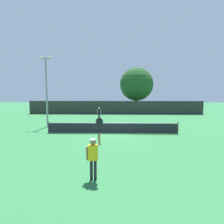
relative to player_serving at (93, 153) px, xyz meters
The scene contains 11 objects.
ground_plane 9.28m from the player_serving, 86.92° to the left, with size 120.00×120.00×0.00m, color #2D723D.
tennis_net 9.23m from the player_serving, 86.92° to the left, with size 11.58×0.08×1.07m.
perimeter_fence 25.06m from the player_serving, 88.87° to the left, with size 29.78×0.12×2.27m, color #2D332D.
player_serving is the anchor object (origin of this frame).
player_receiving 18.30m from the player_serving, 94.97° to the left, with size 0.57×0.25×1.67m.
tennis_ball 12.46m from the player_serving, 99.83° to the left, with size 0.07×0.07×0.07m, color #CCE033.
light_pole 14.22m from the player_serving, 117.81° to the left, with size 1.18×0.28×7.35m.
large_tree 31.26m from the player_serving, 81.40° to the left, with size 6.56×6.56×8.65m.
parked_car_near 31.63m from the player_serving, 103.30° to the left, with size 2.39×4.40×1.69m.
parked_car_mid 30.71m from the player_serving, 86.11° to the left, with size 2.10×4.29×1.69m.
parked_car_far 32.34m from the player_serving, 71.69° to the left, with size 2.41×4.41×1.69m.
Camera 1 is at (0.49, -16.64, 3.52)m, focal length 30.53 mm.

